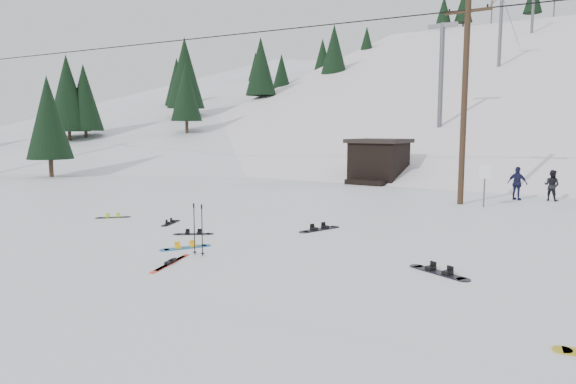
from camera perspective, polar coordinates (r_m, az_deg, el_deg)
The scene contains 21 objects.
ground at distance 12.82m, azimuth -7.42°, elevation -8.20°, with size 200.00×200.00×0.00m, color white.
ski_slope at distance 66.63m, azimuth 25.73°, elevation -7.04°, with size 60.00×75.00×45.00m, color white.
ridge_left at distance 73.75m, azimuth -4.04°, elevation -4.25°, with size 34.00×85.00×38.00m, color white.
treeline_left at distance 64.96m, azimuth -7.03°, elevation 3.98°, with size 20.00×64.00×10.00m, color black, non-canonical shape.
treeline_crest at distance 95.73m, azimuth 28.67°, elevation 4.13°, with size 50.00×6.00×10.00m, color black, non-canonical shape.
utility_pole at distance 24.16m, azimuth 19.01°, elevation 9.78°, with size 2.00×0.26×9.00m.
trail_sign at distance 23.54m, azimuth 21.01°, elevation 1.47°, with size 0.50×0.09×1.85m.
lift_hut at distance 33.05m, azimuth 10.03°, elevation 3.44°, with size 3.40×4.10×2.75m.
lift_tower_near at distance 41.40m, azimuth 16.67°, elevation 12.95°, with size 2.20×0.36×8.00m.
lift_tower_mid at distance 61.55m, azimuth 22.56°, elevation 16.77°, with size 2.20×0.36×8.00m.
lift_tower_far at distance 82.14m, azimuth 25.61°, elevation 18.63°, with size 2.20×0.36×8.00m.
hero_snowboard at distance 14.89m, azimuth -11.32°, elevation -6.04°, with size 0.85×1.34×0.10m.
hero_skis at distance 13.28m, azimuth -12.93°, elevation -7.66°, with size 0.69×1.80×0.10m.
ski_poles at distance 13.86m, azimuth -9.95°, elevation -4.08°, with size 0.38×0.10×1.39m.
board_scatter_a at distance 16.75m, azimuth -10.47°, elevation -4.57°, with size 1.07×0.87×0.09m.
board_scatter_b at distance 18.83m, azimuth -12.90°, elevation -3.36°, with size 0.63×1.22×0.09m.
board_scatter_c at distance 20.65m, azimuth -18.86°, elevation -2.65°, with size 0.97×1.00×0.09m.
board_scatter_d at distance 12.63m, azimuth 16.42°, elevation -8.53°, with size 1.58×0.83×0.12m.
board_scatter_f at distance 17.23m, azimuth 3.53°, elevation -4.12°, with size 0.74×1.65×0.12m.
skier_dark at distance 27.10m, azimuth 27.25°, elevation 0.66°, with size 0.71×0.55×1.45m, color black.
skier_navy at distance 26.60m, azimuth 24.13°, elevation 0.87°, with size 0.93×0.39×1.59m, color #171839.
Camera 1 is at (8.13, -9.33, 3.34)m, focal length 32.00 mm.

